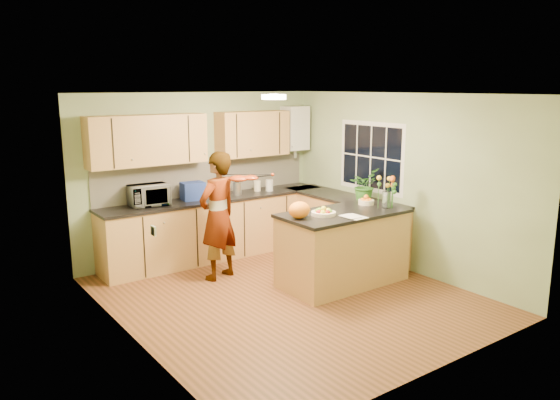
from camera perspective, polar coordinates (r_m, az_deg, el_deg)
floor at (r=6.95m, az=0.84°, el=-10.05°), size 4.50×4.50×0.00m
ceiling at (r=6.45m, az=0.91°, el=11.03°), size 4.00×4.50×0.02m
wall_back at (r=8.47m, az=-8.29°, el=2.61°), size 4.00×0.02×2.50m
wall_front at (r=5.02m, az=16.48°, el=-4.16°), size 4.00×0.02×2.50m
wall_left at (r=5.65m, az=-15.60°, el=-2.34°), size 0.02×4.50×2.50m
wall_right at (r=7.93m, az=12.53°, el=1.82°), size 0.02×4.50×2.50m
back_counter at (r=8.42m, az=-6.57°, el=-2.83°), size 3.64×0.62×0.94m
right_counter at (r=8.46m, az=6.64°, el=-2.74°), size 0.62×2.24×0.94m
splashback at (r=8.51m, az=-7.64°, el=2.33°), size 3.60×0.02×0.52m
upper_cabinets at (r=8.16m, az=-8.95°, el=6.49°), size 3.20×0.34×0.70m
boiler at (r=9.17m, az=1.58°, el=7.50°), size 0.40×0.30×0.86m
window_right at (r=8.28m, az=9.49°, el=4.46°), size 0.01×1.30×1.05m
light_switch at (r=5.10m, az=-13.09°, el=-3.15°), size 0.02×0.09×0.09m
ceiling_lamp at (r=6.69m, az=-0.65°, el=10.72°), size 0.30×0.30×0.07m
peninsula_island at (r=7.29m, az=6.60°, el=-4.96°), size 1.71×0.88×0.98m
fruit_dish at (r=6.93m, az=4.57°, el=-1.24°), size 0.31×0.31×0.11m
orange_bowl at (r=7.64m, az=8.99°, el=-0.05°), size 0.22×0.22×0.13m
flower_vase at (r=7.40m, az=11.13°, el=1.65°), size 0.27×0.27×0.49m
orange_bag at (r=6.74m, az=2.04°, el=-1.05°), size 0.34×0.31×0.21m
papers at (r=6.89m, az=7.77°, el=-1.73°), size 0.22×0.30×0.01m
violinist at (r=7.39m, az=-6.49°, el=-1.68°), size 0.73×0.59×1.75m
violin at (r=7.20m, az=-4.33°, el=2.26°), size 0.65×0.56×0.16m
microwave at (r=7.86m, az=-13.55°, el=0.48°), size 0.56×0.40×0.30m
blue_box at (r=8.15m, az=-9.10°, el=0.94°), size 0.35×0.27×0.26m
kettle at (r=8.46m, az=-4.51°, el=1.30°), size 0.14×0.14×0.27m
jar_cream at (r=8.73m, az=-2.40°, el=1.49°), size 0.12×0.12×0.17m
jar_white at (r=8.72m, az=-1.12°, el=1.54°), size 0.12×0.12×0.18m
potted_plant at (r=8.02m, az=8.75°, el=1.56°), size 0.54×0.51×0.48m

